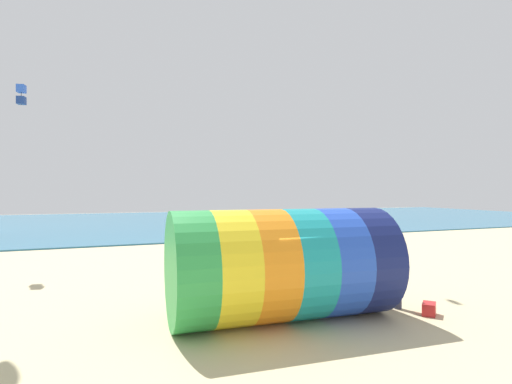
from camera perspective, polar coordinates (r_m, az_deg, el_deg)
The scene contains 6 objects.
ground_plane at distance 12.23m, azimuth 6.51°, elevation -17.41°, with size 120.00×120.00×0.00m, color #CCBA8C.
sea at distance 48.43m, azimuth -14.80°, elevation -4.13°, with size 120.00×40.00×0.10m, color teal.
giant_inflatable_tube at distance 11.65m, azimuth 3.75°, elevation -10.27°, with size 6.50×3.50×3.17m.
kite_handler at distance 13.57m, azimuth 19.59°, elevation -12.05°, with size 0.24×0.36×1.62m.
kite_blue_box at distance 23.77m, azimuth -30.52°, elevation 11.90°, with size 0.43×0.43×1.05m.
cooler_box at distance 13.39m, azimuth 23.48°, elevation -15.07°, with size 0.52×0.36×0.36m, color red.
Camera 1 is at (-5.43, -10.31, 3.70)m, focal length 28.00 mm.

